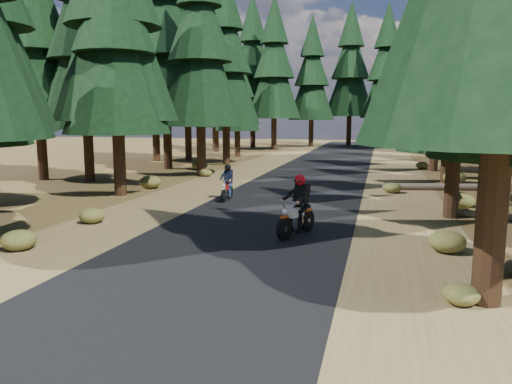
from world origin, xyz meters
TOP-DOWN VIEW (x-y plane):
  - ground at (0.00, 0.00)m, footprint 120.00×120.00m
  - road at (0.00, 5.00)m, footprint 6.00×100.00m
  - shoulder_l at (-4.60, 5.00)m, footprint 3.20×100.00m
  - shoulder_r at (4.60, 5.00)m, footprint 3.20×100.00m
  - pine_forest at (-0.02, 21.05)m, footprint 34.59×55.08m
  - log_near at (6.70, 11.16)m, footprint 5.76×1.47m
  - log_far at (7.89, 4.41)m, footprint 3.50×1.21m
  - understory_shrubs at (0.94, 7.17)m, footprint 15.98×31.06m
  - rider_lead at (1.41, 0.61)m, footprint 1.28×2.06m
  - rider_follow at (-2.35, 6.02)m, footprint 0.56×1.65m

SIDE VIEW (x-z plane):
  - ground at x=0.00m, z-range 0.00..0.00m
  - shoulder_l at x=-4.60m, z-range 0.00..0.01m
  - shoulder_r at x=4.60m, z-range 0.00..0.01m
  - road at x=0.00m, z-range 0.00..0.01m
  - log_far at x=7.89m, z-range 0.00..0.24m
  - log_near at x=6.70m, z-range 0.00..0.32m
  - understory_shrubs at x=0.94m, z-range -0.05..0.62m
  - rider_follow at x=-2.35m, z-range -0.24..1.22m
  - rider_lead at x=1.41m, z-range -0.29..1.48m
  - pine_forest at x=-0.02m, z-range -0.27..16.05m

